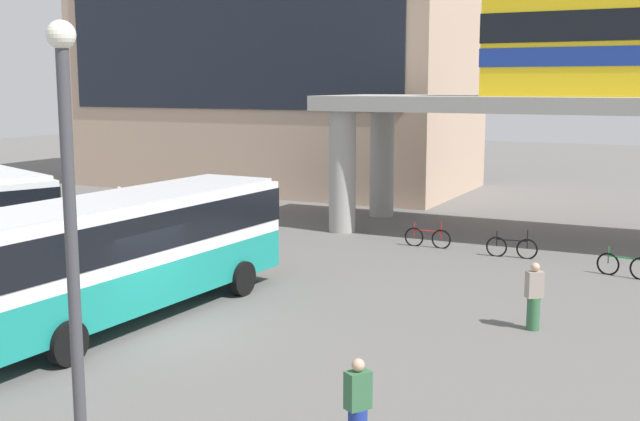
{
  "coord_description": "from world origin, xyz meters",
  "views": [
    {
      "loc": [
        11.92,
        -15.0,
        6.0
      ],
      "look_at": [
        1.35,
        6.39,
        2.2
      ],
      "focal_mm": 44.43,
      "sensor_mm": 36.0,
      "label": 1
    }
  ],
  "objects_px": {
    "bicycle_green": "(625,266)",
    "bicycle_black": "(512,247)",
    "bus_main": "(122,245)",
    "bicycle_red": "(428,238)",
    "station_building": "(275,37)",
    "pedestrian_by_bike_rack": "(358,410)",
    "pedestrian_near_building": "(534,298)",
    "pedestrian_at_kerb": "(119,206)"
  },
  "relations": [
    {
      "from": "pedestrian_at_kerb",
      "to": "pedestrian_near_building",
      "type": "relative_size",
      "value": 0.97
    },
    {
      "from": "bicycle_red",
      "to": "pedestrian_at_kerb",
      "type": "xyz_separation_m",
      "value": [
        -13.64,
        -1.15,
        0.41
      ]
    },
    {
      "from": "bus_main",
      "to": "bicycle_red",
      "type": "xyz_separation_m",
      "value": [
        3.99,
        12.35,
        -1.63
      ]
    },
    {
      "from": "bicycle_green",
      "to": "bicycle_black",
      "type": "relative_size",
      "value": 0.98
    },
    {
      "from": "bicycle_black",
      "to": "pedestrian_near_building",
      "type": "relative_size",
      "value": 1.05
    },
    {
      "from": "station_building",
      "to": "bicycle_black",
      "type": "height_order",
      "value": "station_building"
    },
    {
      "from": "station_building",
      "to": "bicycle_green",
      "type": "xyz_separation_m",
      "value": [
        21.27,
        -15.34,
        -8.39
      ]
    },
    {
      "from": "bus_main",
      "to": "pedestrian_by_bike_rack",
      "type": "bearing_deg",
      "value": -26.65
    },
    {
      "from": "pedestrian_by_bike_rack",
      "to": "pedestrian_at_kerb",
      "type": "distance_m",
      "value": 23.71
    },
    {
      "from": "pedestrian_near_building",
      "to": "pedestrian_at_kerb",
      "type": "bearing_deg",
      "value": 159.18
    },
    {
      "from": "bicycle_black",
      "to": "pedestrian_at_kerb",
      "type": "distance_m",
      "value": 16.89
    },
    {
      "from": "bicycle_green",
      "to": "pedestrian_by_bike_rack",
      "type": "height_order",
      "value": "pedestrian_by_bike_rack"
    },
    {
      "from": "bicycle_black",
      "to": "pedestrian_by_bike_rack",
      "type": "distance_m",
      "value": 16.19
    },
    {
      "from": "bicycle_red",
      "to": "pedestrian_at_kerb",
      "type": "distance_m",
      "value": 13.7
    },
    {
      "from": "bicycle_black",
      "to": "pedestrian_by_bike_rack",
      "type": "relative_size",
      "value": 1.09
    },
    {
      "from": "bicycle_red",
      "to": "pedestrian_near_building",
      "type": "height_order",
      "value": "pedestrian_near_building"
    },
    {
      "from": "bus_main",
      "to": "bicycle_green",
      "type": "height_order",
      "value": "bus_main"
    },
    {
      "from": "bicycle_red",
      "to": "bicycle_black",
      "type": "xyz_separation_m",
      "value": [
        3.23,
        -0.4,
        0.0
      ]
    },
    {
      "from": "bus_main",
      "to": "bicycle_red",
      "type": "relative_size",
      "value": 6.23
    },
    {
      "from": "bicycle_green",
      "to": "bicycle_black",
      "type": "height_order",
      "value": "same"
    },
    {
      "from": "pedestrian_by_bike_rack",
      "to": "pedestrian_near_building",
      "type": "bearing_deg",
      "value": 81.54
    },
    {
      "from": "pedestrian_by_bike_rack",
      "to": "bus_main",
      "type": "bearing_deg",
      "value": 153.35
    },
    {
      "from": "bus_main",
      "to": "pedestrian_near_building",
      "type": "xyz_separation_m",
      "value": [
        9.58,
        3.88,
        -1.19
      ]
    },
    {
      "from": "bicycle_red",
      "to": "bicycle_black",
      "type": "relative_size",
      "value": 1.0
    },
    {
      "from": "pedestrian_by_bike_rack",
      "to": "pedestrian_at_kerb",
      "type": "xyz_separation_m",
      "value": [
        -18.03,
        15.4,
        0.0
      ]
    },
    {
      "from": "bus_main",
      "to": "pedestrian_at_kerb",
      "type": "distance_m",
      "value": 14.83
    },
    {
      "from": "station_building",
      "to": "bicycle_black",
      "type": "relative_size",
      "value": 12.64
    },
    {
      "from": "pedestrian_by_bike_rack",
      "to": "bicycle_black",
      "type": "bearing_deg",
      "value": 94.1
    },
    {
      "from": "station_building",
      "to": "pedestrian_by_bike_rack",
      "type": "xyz_separation_m",
      "value": [
        18.59,
        -30.2,
        -7.98
      ]
    },
    {
      "from": "bus_main",
      "to": "pedestrian_by_bike_rack",
      "type": "relative_size",
      "value": 6.77
    },
    {
      "from": "station_building",
      "to": "pedestrian_near_building",
      "type": "height_order",
      "value": "station_building"
    },
    {
      "from": "bicycle_red",
      "to": "pedestrian_near_building",
      "type": "relative_size",
      "value": 1.05
    },
    {
      "from": "pedestrian_at_kerb",
      "to": "pedestrian_near_building",
      "type": "bearing_deg",
      "value": -20.82
    },
    {
      "from": "station_building",
      "to": "pedestrian_by_bike_rack",
      "type": "height_order",
      "value": "station_building"
    },
    {
      "from": "station_building",
      "to": "bicycle_red",
      "type": "xyz_separation_m",
      "value": [
        14.21,
        -13.65,
        -8.39
      ]
    },
    {
      "from": "bus_main",
      "to": "pedestrian_at_kerb",
      "type": "height_order",
      "value": "bus_main"
    },
    {
      "from": "bicycle_green",
      "to": "pedestrian_at_kerb",
      "type": "height_order",
      "value": "pedestrian_at_kerb"
    },
    {
      "from": "bicycle_red",
      "to": "station_building",
      "type": "bearing_deg",
      "value": 136.15
    },
    {
      "from": "bicycle_black",
      "to": "pedestrian_at_kerb",
      "type": "height_order",
      "value": "pedestrian_at_kerb"
    },
    {
      "from": "station_building",
      "to": "pedestrian_by_bike_rack",
      "type": "bearing_deg",
      "value": -58.38
    },
    {
      "from": "station_building",
      "to": "bus_main",
      "type": "distance_m",
      "value": 28.74
    },
    {
      "from": "pedestrian_at_kerb",
      "to": "bicycle_black",
      "type": "bearing_deg",
      "value": 2.53
    }
  ]
}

